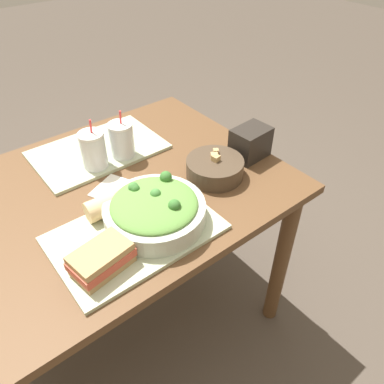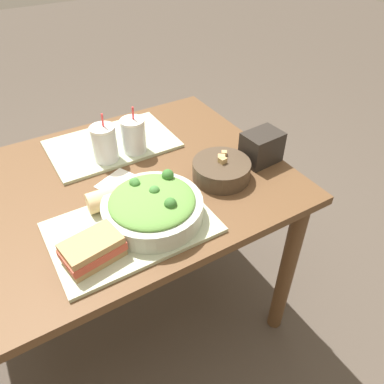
{
  "view_description": "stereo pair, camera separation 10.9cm",
  "coord_description": "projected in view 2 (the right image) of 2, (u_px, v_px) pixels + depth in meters",
  "views": [
    {
      "loc": [
        -0.35,
        -0.9,
        1.51
      ],
      "look_at": [
        0.18,
        -0.24,
        0.82
      ],
      "focal_mm": 35.0,
      "sensor_mm": 36.0,
      "label": 1
    },
    {
      "loc": [
        -0.26,
        -0.97,
        1.51
      ],
      "look_at": [
        0.18,
        -0.24,
        0.82
      ],
      "focal_mm": 35.0,
      "sensor_mm": 36.0,
      "label": 2
    }
  ],
  "objects": [
    {
      "name": "ground_plane",
      "position": [
        132.0,
        314.0,
        1.71
      ],
      "size": [
        12.0,
        12.0,
        0.0
      ],
      "primitive_type": "plane",
      "color": "#4C4238"
    },
    {
      "name": "soup_bowl",
      "position": [
        221.0,
        169.0,
        1.24
      ],
      "size": [
        0.19,
        0.19,
        0.08
      ],
      "color": "#473828",
      "rests_on": "dining_table"
    },
    {
      "name": "tray_far",
      "position": [
        112.0,
        144.0,
        1.41
      ],
      "size": [
        0.46,
        0.3,
        0.01
      ],
      "color": "#B2BC99",
      "rests_on": "dining_table"
    },
    {
      "name": "dining_table",
      "position": [
        113.0,
        210.0,
        1.3
      ],
      "size": [
        1.18,
        0.85,
        0.75
      ],
      "color": "brown",
      "rests_on": "ground_plane"
    },
    {
      "name": "tray_near",
      "position": [
        132.0,
        227.0,
        1.07
      ],
      "size": [
        0.46,
        0.3,
        0.01
      ],
      "color": "#B2BC99",
      "rests_on": "dining_table"
    },
    {
      "name": "sandwich_near",
      "position": [
        93.0,
        250.0,
        0.95
      ],
      "size": [
        0.16,
        0.12,
        0.06
      ],
      "rotation": [
        0.0,
        0.0,
        0.16
      ],
      "color": "tan",
      "rests_on": "tray_near"
    },
    {
      "name": "salad_bowl",
      "position": [
        153.0,
        206.0,
        1.07
      ],
      "size": [
        0.29,
        0.29,
        0.1
      ],
      "color": "beige",
      "rests_on": "tray_near"
    },
    {
      "name": "chip_bag",
      "position": [
        262.0,
        147.0,
        1.3
      ],
      "size": [
        0.14,
        0.11,
        0.11
      ],
      "rotation": [
        0.0,
        0.0,
        0.07
      ],
      "color": "#28231E",
      "rests_on": "dining_table"
    },
    {
      "name": "drink_cup_red",
      "position": [
        134.0,
        136.0,
        1.33
      ],
      "size": [
        0.09,
        0.09,
        0.17
      ],
      "color": "silver",
      "rests_on": "tray_far"
    },
    {
      "name": "napkin_folded",
      "position": [
        117.0,
        182.0,
        1.24
      ],
      "size": [
        0.15,
        0.13,
        0.0
      ],
      "color": "silver",
      "rests_on": "dining_table"
    },
    {
      "name": "baguette_near",
      "position": [
        105.0,
        199.0,
        1.11
      ],
      "size": [
        0.1,
        0.07,
        0.06
      ],
      "rotation": [
        0.0,
        0.0,
        1.51
      ],
      "color": "#DBBC84",
      "rests_on": "tray_near"
    },
    {
      "name": "drink_cup_dark",
      "position": [
        105.0,
        144.0,
        1.29
      ],
      "size": [
        0.09,
        0.09,
        0.18
      ],
      "color": "silver",
      "rests_on": "tray_far"
    }
  ]
}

